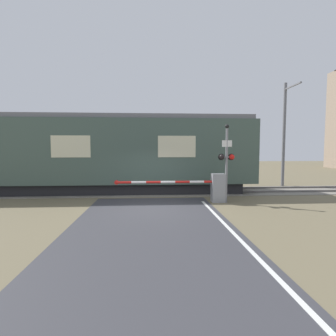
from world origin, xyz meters
TOP-DOWN VIEW (x-y plane):
  - ground_plane at (0.00, 0.00)m, footprint 80.00×80.00m
  - track_bed at (0.00, 3.96)m, footprint 36.00×3.20m
  - train at (-4.05, 3.96)m, footprint 19.51×2.76m
  - crossing_barrier at (2.74, 0.94)m, footprint 5.05×0.44m
  - signal_post at (3.41, 0.79)m, footprint 0.76×0.26m
  - catenary_pole at (8.72, 5.85)m, footprint 0.20×1.90m

SIDE VIEW (x-z plane):
  - ground_plane at x=0.00m, z-range 0.00..0.00m
  - track_bed at x=0.00m, z-range -0.04..0.09m
  - crossing_barrier at x=2.74m, z-range 0.04..1.37m
  - signal_post at x=3.41m, z-range 0.24..3.81m
  - train at x=-4.05m, z-range 0.05..4.34m
  - catenary_pole at x=8.72m, z-range 0.15..6.89m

